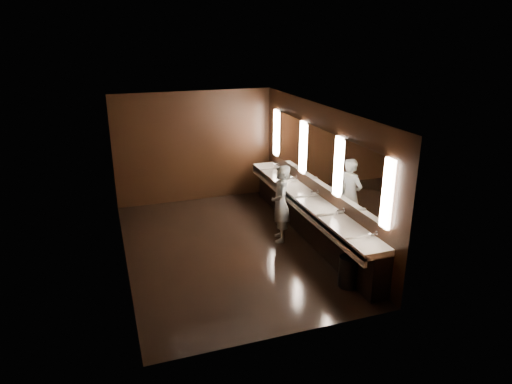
% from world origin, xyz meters
% --- Properties ---
extents(floor, '(6.00, 6.00, 0.00)m').
position_xyz_m(floor, '(0.00, 0.00, 0.00)').
color(floor, black).
rests_on(floor, ground).
extents(ceiling, '(4.00, 6.00, 0.02)m').
position_xyz_m(ceiling, '(0.00, 0.00, 2.80)').
color(ceiling, '#2D2D2B').
rests_on(ceiling, wall_back).
extents(wall_back, '(4.00, 0.02, 2.80)m').
position_xyz_m(wall_back, '(0.00, 3.00, 1.40)').
color(wall_back, black).
rests_on(wall_back, floor).
extents(wall_front, '(4.00, 0.02, 2.80)m').
position_xyz_m(wall_front, '(0.00, -3.00, 1.40)').
color(wall_front, black).
rests_on(wall_front, floor).
extents(wall_left, '(0.02, 6.00, 2.80)m').
position_xyz_m(wall_left, '(-2.00, 0.00, 1.40)').
color(wall_left, black).
rests_on(wall_left, floor).
extents(wall_right, '(0.02, 6.00, 2.80)m').
position_xyz_m(wall_right, '(2.00, 0.00, 1.40)').
color(wall_right, black).
rests_on(wall_right, floor).
extents(sink_counter, '(0.55, 5.40, 1.01)m').
position_xyz_m(sink_counter, '(1.79, 0.00, 0.50)').
color(sink_counter, black).
rests_on(sink_counter, floor).
extents(mirror_band, '(0.06, 5.03, 1.15)m').
position_xyz_m(mirror_band, '(1.98, -0.00, 1.75)').
color(mirror_band, '#FFE2C8').
rests_on(mirror_band, wall_right).
extents(person, '(0.54, 0.68, 1.62)m').
position_xyz_m(person, '(1.15, 0.02, 0.81)').
color(person, '#86A2C7').
rests_on(person, floor).
extents(trash_bin, '(0.41, 0.41, 0.55)m').
position_xyz_m(trash_bin, '(1.58, -2.08, 0.27)').
color(trash_bin, black).
rests_on(trash_bin, floor).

